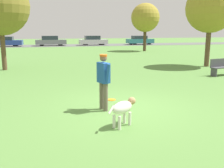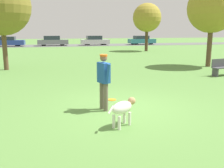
{
  "view_description": "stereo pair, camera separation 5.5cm",
  "coord_description": "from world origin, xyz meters",
  "px_view_note": "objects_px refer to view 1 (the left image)",
  "views": [
    {
      "loc": [
        -2.12,
        -7.12,
        2.28
      ],
      "look_at": [
        -0.54,
        -0.73,
        0.9
      ],
      "focal_mm": 42.0,
      "sensor_mm": 36.0,
      "label": 1
    },
    {
      "loc": [
        -2.06,
        -7.13,
        2.28
      ],
      "look_at": [
        -0.54,
        -0.73,
        0.9
      ],
      "focal_mm": 42.0,
      "sensor_mm": 36.0,
      "label": 2
    }
  ],
  "objects_px": {
    "person": "(104,78)",
    "tree_near_left": "(0,6)",
    "parked_car_grey": "(51,41)",
    "parked_car_silver": "(93,41)",
    "park_bench": "(222,66)",
    "parked_car_blue": "(5,42)",
    "frisbee": "(112,100)",
    "tree_near_right": "(211,8)",
    "dog": "(123,108)",
    "tree_far_right": "(145,18)",
    "parked_car_teal": "(140,40)"
  },
  "relations": [
    {
      "from": "parked_car_silver",
      "to": "park_bench",
      "type": "bearing_deg",
      "value": -88.25
    },
    {
      "from": "frisbee",
      "to": "tree_far_right",
      "type": "distance_m",
      "value": 20.49
    },
    {
      "from": "tree_near_left",
      "to": "parked_car_grey",
      "type": "distance_m",
      "value": 22.86
    },
    {
      "from": "frisbee",
      "to": "parked_car_grey",
      "type": "height_order",
      "value": "parked_car_grey"
    },
    {
      "from": "person",
      "to": "parked_car_grey",
      "type": "relative_size",
      "value": 0.37
    },
    {
      "from": "tree_near_right",
      "to": "parked_car_blue",
      "type": "distance_m",
      "value": 28.49
    },
    {
      "from": "tree_near_right",
      "to": "parked_car_grey",
      "type": "xyz_separation_m",
      "value": [
        -9.15,
        23.92,
        -2.83
      ]
    },
    {
      "from": "person",
      "to": "tree_near_left",
      "type": "relative_size",
      "value": 0.31
    },
    {
      "from": "person",
      "to": "parked_car_silver",
      "type": "height_order",
      "value": "person"
    },
    {
      "from": "dog",
      "to": "frisbee",
      "type": "bearing_deg",
      "value": 46.01
    },
    {
      "from": "tree_far_right",
      "to": "parked_car_blue",
      "type": "bearing_deg",
      "value": 143.01
    },
    {
      "from": "person",
      "to": "park_bench",
      "type": "bearing_deg",
      "value": 101.28
    },
    {
      "from": "person",
      "to": "frisbee",
      "type": "distance_m",
      "value": 1.44
    },
    {
      "from": "tree_far_right",
      "to": "parked_car_teal",
      "type": "distance_m",
      "value": 12.7
    },
    {
      "from": "tree_near_right",
      "to": "person",
      "type": "bearing_deg",
      "value": -138.03
    },
    {
      "from": "dog",
      "to": "parked_car_teal",
      "type": "height_order",
      "value": "parked_car_teal"
    },
    {
      "from": "tree_far_right",
      "to": "park_bench",
      "type": "relative_size",
      "value": 3.43
    },
    {
      "from": "parked_car_blue",
      "to": "parked_car_silver",
      "type": "distance_m",
      "value": 12.14
    },
    {
      "from": "person",
      "to": "parked_car_blue",
      "type": "xyz_separation_m",
      "value": [
        -7.04,
        31.27,
        -0.28
      ]
    },
    {
      "from": "tree_near_left",
      "to": "dog",
      "type": "bearing_deg",
      "value": -68.03
    },
    {
      "from": "parked_car_grey",
      "to": "person",
      "type": "bearing_deg",
      "value": -90.13
    },
    {
      "from": "parked_car_blue",
      "to": "tree_far_right",
      "type": "bearing_deg",
      "value": -34.33
    },
    {
      "from": "tree_far_right",
      "to": "parked_car_grey",
      "type": "distance_m",
      "value": 15.48
    },
    {
      "from": "dog",
      "to": "parked_car_blue",
      "type": "height_order",
      "value": "parked_car_blue"
    },
    {
      "from": "frisbee",
      "to": "tree_near_left",
      "type": "height_order",
      "value": "tree_near_left"
    },
    {
      "from": "parked_car_grey",
      "to": "parked_car_silver",
      "type": "distance_m",
      "value": 6.09
    },
    {
      "from": "tree_far_right",
      "to": "parked_car_silver",
      "type": "relative_size",
      "value": 1.21
    },
    {
      "from": "tree_far_right",
      "to": "parked_car_teal",
      "type": "xyz_separation_m",
      "value": [
        3.71,
        11.82,
        -2.8
      ]
    },
    {
      "from": "parked_car_blue",
      "to": "park_bench",
      "type": "height_order",
      "value": "parked_car_blue"
    },
    {
      "from": "frisbee",
      "to": "tree_near_left",
      "type": "distance_m",
      "value": 9.6
    },
    {
      "from": "tree_far_right",
      "to": "park_bench",
      "type": "xyz_separation_m",
      "value": [
        -1.62,
        -15.21,
        -3.02
      ]
    },
    {
      "from": "tree_near_right",
      "to": "parked_car_grey",
      "type": "distance_m",
      "value": 25.77
    },
    {
      "from": "tree_near_left",
      "to": "parked_car_silver",
      "type": "bearing_deg",
      "value": 68.26
    },
    {
      "from": "tree_far_right",
      "to": "parked_car_blue",
      "type": "height_order",
      "value": "tree_far_right"
    },
    {
      "from": "tree_near_right",
      "to": "parked_car_blue",
      "type": "bearing_deg",
      "value": 122.44
    },
    {
      "from": "person",
      "to": "parked_car_grey",
      "type": "distance_m",
      "value": 31.29
    },
    {
      "from": "tree_near_left",
      "to": "parked_car_grey",
      "type": "relative_size",
      "value": 1.2
    },
    {
      "from": "person",
      "to": "tree_near_left",
      "type": "height_order",
      "value": "tree_near_left"
    },
    {
      "from": "frisbee",
      "to": "park_bench",
      "type": "relative_size",
      "value": 0.19
    },
    {
      "from": "dog",
      "to": "parked_car_silver",
      "type": "distance_m",
      "value": 33.1
    },
    {
      "from": "dog",
      "to": "parked_car_grey",
      "type": "xyz_separation_m",
      "value": [
        -1.17,
        32.63,
        0.23
      ]
    },
    {
      "from": "parked_car_teal",
      "to": "park_bench",
      "type": "height_order",
      "value": "parked_car_teal"
    },
    {
      "from": "tree_near_right",
      "to": "parked_car_teal",
      "type": "distance_m",
      "value": 24.46
    },
    {
      "from": "parked_car_silver",
      "to": "parked_car_teal",
      "type": "height_order",
      "value": "parked_car_silver"
    },
    {
      "from": "parked_car_grey",
      "to": "parked_car_blue",
      "type": "bearing_deg",
      "value": 178.05
    },
    {
      "from": "parked_car_grey",
      "to": "parked_car_silver",
      "type": "bearing_deg",
      "value": -1.0
    },
    {
      "from": "parked_car_blue",
      "to": "frisbee",
      "type": "bearing_deg",
      "value": -73.41
    },
    {
      "from": "person",
      "to": "parked_car_teal",
      "type": "height_order",
      "value": "person"
    },
    {
      "from": "tree_far_right",
      "to": "park_bench",
      "type": "height_order",
      "value": "tree_far_right"
    },
    {
      "from": "tree_near_left",
      "to": "park_bench",
      "type": "distance_m",
      "value": 12.21
    }
  ]
}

